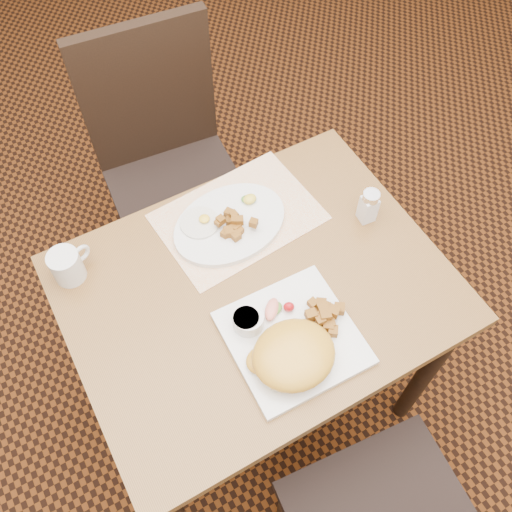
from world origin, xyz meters
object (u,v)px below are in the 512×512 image
object	(u,v)px
plate_oval	(230,224)
salt_shaker	(369,206)
chair_far	(168,159)
table	(257,308)
coffee_mug	(67,266)
plate_square	(293,338)

from	to	relation	value
plate_oval	salt_shaker	distance (m)	0.35
chair_far	table	bearing A→B (deg)	91.90
chair_far	coffee_mug	size ratio (longest dim) A/B	9.22
plate_oval	plate_square	bearing A→B (deg)	-93.87
table	coffee_mug	size ratio (longest dim) A/B	8.56
chair_far	plate_oval	bearing A→B (deg)	93.75
table	plate_oval	world-z (taller)	plate_oval
plate_square	salt_shaker	size ratio (longest dim) A/B	2.80
chair_far	plate_square	xyz separation A→B (m)	(-0.04, -0.83, 0.22)
plate_square	chair_far	bearing A→B (deg)	87.54
plate_square	plate_oval	xyz separation A→B (m)	(0.02, 0.35, 0.00)
plate_square	coffee_mug	distance (m)	0.56
salt_shaker	coffee_mug	bearing A→B (deg)	163.85
plate_square	table	bearing A→B (deg)	90.99
table	plate_square	world-z (taller)	plate_square
plate_square	plate_oval	world-z (taller)	plate_oval
plate_square	plate_oval	distance (m)	0.35
chair_far	plate_square	distance (m)	0.85
chair_far	plate_square	size ratio (longest dim) A/B	3.46
table	salt_shaker	size ratio (longest dim) A/B	9.00
table	salt_shaker	distance (m)	0.38
chair_far	plate_oval	distance (m)	0.53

